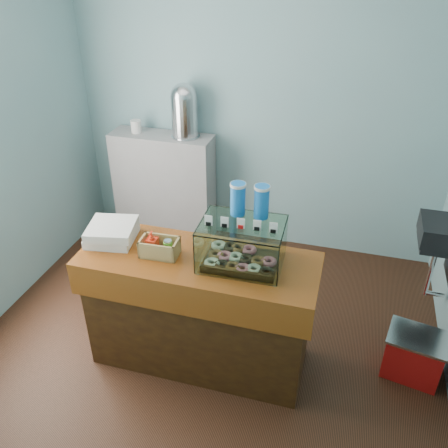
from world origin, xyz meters
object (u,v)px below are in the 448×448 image
(counter, at_px, (200,310))
(coffee_urn, at_px, (184,109))
(display_case, at_px, (243,240))
(red_cooler, at_px, (414,355))

(counter, xyz_separation_m, coffee_urn, (-0.66, 1.59, 0.91))
(display_case, height_order, red_cooler, display_case)
(red_cooler, bearing_deg, counter, -158.90)
(coffee_urn, bearing_deg, red_cooler, -31.51)
(coffee_urn, bearing_deg, counter, -67.63)
(counter, height_order, coffee_urn, coffee_urn)
(counter, xyz_separation_m, display_case, (0.28, 0.06, 0.60))
(display_case, height_order, coffee_urn, coffee_urn)
(red_cooler, bearing_deg, coffee_urn, 159.39)
(display_case, bearing_deg, red_cooler, 8.07)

